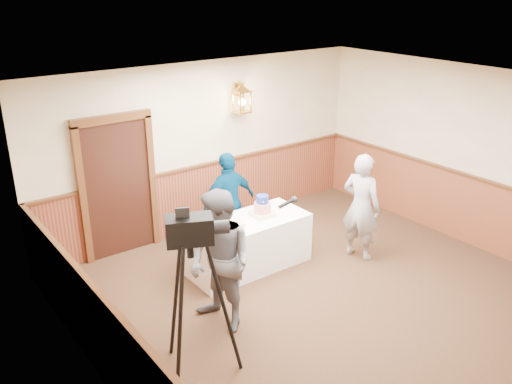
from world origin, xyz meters
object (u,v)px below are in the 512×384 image
Objects in this scene: tv_camera_rig at (193,308)px; interviewer at (220,262)px; sheet_cake_yellow at (232,225)px; baker at (361,207)px; tiered_cake at (262,208)px; sheet_cake_green at (205,227)px; assistant_p at (229,202)px; display_table at (248,243)px.

interviewer is at bearing 63.81° from tv_camera_rig.
sheet_cake_yellow is 1.24m from interviewer.
tiered_cake is at bearing 44.14° from baker.
baker is (2.18, -0.87, 0.04)m from sheet_cake_green.
tv_camera_rig reaches higher than assistant_p.
tiered_cake is at bearing -7.36° from sheet_cake_green.
tiered_cake is 0.91m from sheet_cake_green.
sheet_cake_yellow is 0.16× the size of tv_camera_rig.
sheet_cake_green is 2.34m from baker.
sheet_cake_green is at bearing 169.81° from display_table.
tiered_cake is 1.16× the size of sheet_cake_green.
display_table is 0.56m from tiered_cake.
tiered_cake is 2.62m from tv_camera_rig.
display_table is at bearing 77.81° from assistant_p.
tiered_cake is 0.58m from sheet_cake_yellow.
tv_camera_rig is (-1.94, -2.22, 0.05)m from assistant_p.
sheet_cake_green is at bearing 151.77° from sheet_cake_yellow.
sheet_cake_yellow is 2.15m from tv_camera_rig.
sheet_cake_green is 0.17× the size of baker.
sheet_cake_yellow is 0.19× the size of assistant_p.
interviewer is at bearing 50.56° from assistant_p.
baker reaches higher than assistant_p.
display_table is 0.77m from sheet_cake_green.
assistant_p is (0.75, 0.52, 0.01)m from sheet_cake_green.
assistant_p is at bearing 30.45° from baker.
sheet_cake_green is at bearing 52.94° from baker.
sheet_cake_green is at bearing 32.36° from assistant_p.
sheet_cake_yellow is at bearing 69.60° from tv_camera_rig.
assistant_p reaches higher than sheet_cake_yellow.
assistant_p is (1.22, 1.63, -0.09)m from interviewer.
tiered_cake is 1.11× the size of sheet_cake_yellow.
display_table is at bearing 65.40° from tv_camera_rig.
display_table is 2.46m from tv_camera_rig.
tv_camera_rig reaches higher than tiered_cake.
display_table is 1.09× the size of baker.
assistant_p reaches higher than sheet_cake_green.
baker reaches higher than sheet_cake_yellow.
baker is (2.65, 0.24, -0.06)m from interviewer.
sheet_cake_yellow is (-0.31, -0.06, 0.41)m from display_table.
sheet_cake_yellow is (-0.57, -0.06, -0.09)m from tiered_cake.
sheet_cake_green is at bearing 79.52° from tv_camera_rig.
tiered_cake is at bearing 61.63° from tv_camera_rig.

